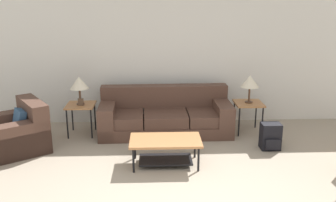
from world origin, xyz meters
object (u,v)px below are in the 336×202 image
(couch, at_px, (165,117))
(armchair, at_px, (16,133))
(coffee_table, at_px, (166,146))
(side_table_right, at_px, (248,106))
(table_lamp_right, at_px, (250,82))
(backpack, at_px, (270,137))
(side_table_left, at_px, (81,108))
(table_lamp_left, at_px, (79,83))

(couch, height_order, armchair, couch)
(couch, height_order, coffee_table, couch)
(side_table_right, bearing_deg, table_lamp_right, 90.00)
(backpack, bearing_deg, coffee_table, -163.08)
(side_table_left, height_order, side_table_right, same)
(armchair, xyz_separation_m, backpack, (4.14, -0.12, -0.07))
(side_table_left, distance_m, table_lamp_left, 0.45)
(couch, xyz_separation_m, table_lamp_left, (-1.52, -0.05, 0.66))
(couch, xyz_separation_m, armchair, (-2.44, -0.74, -0.01))
(coffee_table, bearing_deg, table_lamp_left, 137.79)
(side_table_right, bearing_deg, coffee_table, -139.36)
(coffee_table, height_order, backpack, backpack)
(side_table_left, bearing_deg, side_table_right, 0.00)
(couch, height_order, backpack, couch)
(side_table_right, distance_m, table_lamp_left, 3.07)
(coffee_table, height_order, side_table_right, side_table_right)
(table_lamp_left, height_order, table_lamp_right, same)
(coffee_table, xyz_separation_m, table_lamp_left, (-1.48, 1.34, 0.65))
(couch, distance_m, side_table_right, 1.54)
(couch, relative_size, coffee_table, 2.27)
(table_lamp_right, bearing_deg, coffee_table, -139.36)
(table_lamp_left, distance_m, table_lamp_right, 3.04)
(coffee_table, distance_m, side_table_left, 2.00)
(armchair, distance_m, side_table_right, 4.03)
(table_lamp_right, bearing_deg, side_table_left, -180.00)
(backpack, bearing_deg, side_table_left, 165.87)
(side_table_right, xyz_separation_m, backpack, (0.18, -0.81, -0.29))
(backpack, bearing_deg, couch, 153.14)
(coffee_table, distance_m, table_lamp_left, 2.10)
(table_lamp_left, bearing_deg, armchair, -143.21)
(table_lamp_left, bearing_deg, side_table_right, -0.00)
(side_table_right, xyz_separation_m, table_lamp_left, (-3.04, 0.00, 0.45))
(side_table_left, xyz_separation_m, backpack, (3.22, -0.81, -0.29))
(armchair, relative_size, table_lamp_right, 2.60)
(coffee_table, xyz_separation_m, side_table_right, (1.56, 1.34, 0.21))
(couch, relative_size, side_table_left, 4.22)
(couch, relative_size, table_lamp_left, 4.73)
(table_lamp_left, xyz_separation_m, table_lamp_right, (3.04, 0.00, 0.00))
(side_table_right, relative_size, table_lamp_right, 1.12)
(table_lamp_right, bearing_deg, backpack, -77.49)
(side_table_left, bearing_deg, table_lamp_left, 63.43)
(couch, bearing_deg, armchair, -163.08)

